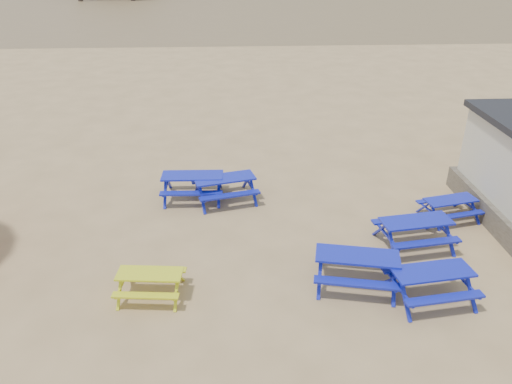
{
  "coord_description": "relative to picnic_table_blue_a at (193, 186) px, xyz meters",
  "views": [
    {
      "loc": [
        -0.9,
        -11.98,
        7.85
      ],
      "look_at": [
        -0.16,
        1.5,
        1.0
      ],
      "focal_mm": 35.0,
      "sensor_mm": 36.0,
      "label": 1
    }
  ],
  "objects": [
    {
      "name": "ground",
      "position": [
        2.19,
        -3.17,
        -0.43
      ],
      "size": [
        400.0,
        400.0,
        0.0
      ],
      "primitive_type": "plane",
      "color": "tan",
      "rests_on": "ground"
    },
    {
      "name": "wet_sand",
      "position": [
        2.19,
        51.83,
        -0.42
      ],
      "size": [
        400.0,
        400.0,
        0.0
      ],
      "primitive_type": "plane",
      "color": "brown",
      "rests_on": "ground"
    },
    {
      "name": "picnic_table_blue_a",
      "position": [
        0.0,
        0.0,
        0.0
      ],
      "size": [
        2.08,
        1.69,
        0.85
      ],
      "rotation": [
        0.0,
        0.0,
        -0.03
      ],
      "color": "#052195",
      "rests_on": "ground"
    },
    {
      "name": "picnic_table_blue_b",
      "position": [
        1.07,
        -0.23,
        -0.01
      ],
      "size": [
        2.33,
        2.05,
        0.84
      ],
      "rotation": [
        0.0,
        0.0,
        0.25
      ],
      "color": "#052195",
      "rests_on": "ground"
    },
    {
      "name": "picnic_table_blue_c",
      "position": [
        8.07,
        -1.85,
        -0.09
      ],
      "size": [
        1.85,
        1.61,
        0.67
      ],
      "rotation": [
        0.0,
        0.0,
        0.21
      ],
      "color": "#052195",
      "rests_on": "ground"
    },
    {
      "name": "picnic_table_blue_d",
      "position": [
        4.38,
        -4.99,
        0.01
      ],
      "size": [
        2.36,
        2.05,
        0.87
      ],
      "rotation": [
        0.0,
        0.0,
        -0.21
      ],
      "color": "#052195",
      "rests_on": "ground"
    },
    {
      "name": "picnic_table_blue_e",
      "position": [
        6.04,
        -5.66,
        -0.02
      ],
      "size": [
        2.11,
        1.79,
        0.81
      ],
      "rotation": [
        0.0,
        0.0,
        0.13
      ],
      "color": "#052195",
      "rests_on": "ground"
    },
    {
      "name": "picnic_table_blue_f",
      "position": [
        6.45,
        -3.33,
        -0.01
      ],
      "size": [
        2.19,
        1.86,
        0.83
      ],
      "rotation": [
        0.0,
        0.0,
        0.14
      ],
      "color": "#052195",
      "rests_on": "ground"
    },
    {
      "name": "picnic_table_yellow",
      "position": [
        -0.74,
        -5.18,
        -0.1
      ],
      "size": [
        1.69,
        1.41,
        0.66
      ],
      "rotation": [
        0.0,
        0.0,
        -0.1
      ],
      "color": "#CFC90F",
      "rests_on": "ground"
    }
  ]
}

